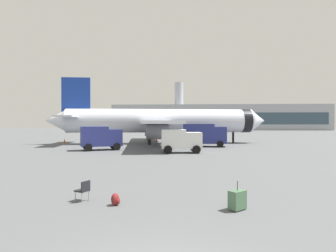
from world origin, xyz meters
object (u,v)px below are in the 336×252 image
(rolling_suitcase, at_px, (237,200))
(safety_cone_far, at_px, (210,141))
(service_truck, at_px, (101,137))
(airplane_at_gate, at_px, (160,121))
(safety_cone_near, at_px, (184,141))
(gate_chair, at_px, (83,189))
(safety_cone_outer, at_px, (156,139))
(fuel_truck, at_px, (205,134))
(cargo_van, at_px, (181,140))
(safety_cone_mid, at_px, (64,141))
(traveller_backpack, at_px, (116,199))

(rolling_suitcase, bearing_deg, safety_cone_far, 86.66)
(service_truck, xyz_separation_m, rolling_suitcase, (12.38, -22.86, -1.22))
(airplane_at_gate, distance_m, safety_cone_near, 5.32)
(airplane_at_gate, distance_m, safety_cone_far, 8.93)
(safety_cone_near, distance_m, rolling_suitcase, 35.67)
(safety_cone_near, distance_m, gate_chair, 35.04)
(safety_cone_near, relative_size, safety_cone_outer, 0.87)
(service_truck, bearing_deg, airplane_at_gate, 61.46)
(safety_cone_near, xyz_separation_m, safety_cone_outer, (-5.17, 4.55, 0.05))
(fuel_truck, xyz_separation_m, cargo_van, (-3.24, -8.75, -0.32))
(safety_cone_outer, bearing_deg, fuel_truck, -54.06)
(airplane_at_gate, distance_m, gate_chair, 33.68)
(safety_cone_near, distance_m, safety_cone_outer, 6.89)
(fuel_truck, relative_size, safety_cone_mid, 8.36)
(airplane_at_gate, bearing_deg, gate_chair, -90.19)
(safety_cone_near, bearing_deg, rolling_suitcase, -86.50)
(safety_cone_far, relative_size, gate_chair, 0.72)
(service_truck, height_order, safety_cone_near, service_truck)
(safety_cone_near, height_order, rolling_suitcase, rolling_suitcase)
(airplane_at_gate, xyz_separation_m, fuel_truck, (6.88, -5.33, -1.88))
(traveller_backpack, bearing_deg, rolling_suitcase, -3.62)
(safety_cone_mid, bearing_deg, safety_cone_near, 3.63)
(safety_cone_far, bearing_deg, rolling_suitcase, -93.34)
(cargo_van, height_order, traveller_backpack, cargo_van)
(safety_cone_mid, bearing_deg, service_truck, -49.74)
(service_truck, xyz_separation_m, traveller_backpack, (7.62, -22.56, -1.37))
(service_truck, xyz_separation_m, safety_cone_mid, (-9.72, 11.47, -1.24))
(airplane_at_gate, xyz_separation_m, traveller_backpack, (1.39, -34.03, -3.42))
(cargo_van, relative_size, safety_cone_near, 6.59)
(safety_cone_near, height_order, traveller_backpack, safety_cone_near)
(safety_cone_mid, xyz_separation_m, traveller_backpack, (17.34, -34.03, -0.14))
(safety_cone_far, relative_size, traveller_backpack, 1.29)
(gate_chair, bearing_deg, rolling_suitcase, -7.24)
(cargo_van, bearing_deg, safety_cone_outer, 103.66)
(safety_cone_outer, bearing_deg, gate_chair, -88.41)
(service_truck, bearing_deg, cargo_van, -14.87)
(fuel_truck, relative_size, rolling_suitcase, 5.73)
(safety_cone_far, bearing_deg, fuel_truck, -101.80)
(safety_cone_outer, distance_m, rolling_suitcase, 40.81)
(cargo_van, bearing_deg, fuel_truck, 69.66)
(fuel_truck, height_order, gate_chair, fuel_truck)
(airplane_at_gate, distance_m, service_truck, 13.21)
(traveller_backpack, xyz_separation_m, gate_chair, (-1.50, 0.49, 0.27))
(airplane_at_gate, height_order, safety_cone_mid, airplane_at_gate)
(airplane_at_gate, relative_size, rolling_suitcase, 32.45)
(cargo_van, relative_size, safety_cone_far, 7.42)
(airplane_at_gate, bearing_deg, cargo_van, -75.53)
(traveller_backpack, bearing_deg, cargo_van, 83.57)
(service_truck, relative_size, gate_chair, 6.14)
(safety_cone_far, height_order, gate_chair, gate_chair)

